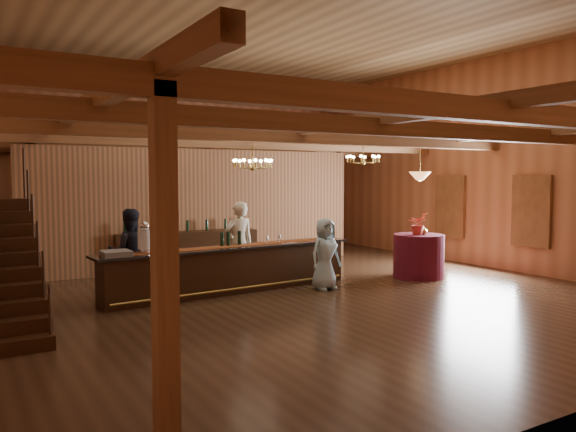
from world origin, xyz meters
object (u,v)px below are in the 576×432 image
raffle_drum (325,232)px  round_table (419,256)px  beverage_dispenser (145,238)px  pendant_lamp (420,176)px  floor_plant (268,239)px  staff_second (129,253)px  guest (325,254)px  bartender (239,243)px  backbar_shelf (188,251)px  chandelier_left (253,163)px  chandelier_right (363,159)px  tasting_bar (232,269)px

raffle_drum → round_table: bearing=-22.4°
beverage_dispenser → pendant_lamp: (6.35, -0.63, 1.17)m
floor_plant → staff_second: bearing=-148.7°
round_table → guest: (-2.71, -0.05, 0.24)m
bartender → raffle_drum: bearing=166.2°
backbar_shelf → staff_second: staff_second is taller
staff_second → pendant_lamp: bearing=175.8°
floor_plant → bartender: bearing=-128.6°
backbar_shelf → chandelier_left: (0.22, -3.22, 2.16)m
chandelier_right → pendant_lamp: size_ratio=0.89×
tasting_bar → backbar_shelf: (0.17, 3.02, 0.02)m
staff_second → backbar_shelf: bearing=-123.8°
chandelier_left → floor_plant: size_ratio=0.66×
chandelier_right → floor_plant: (-0.94, 3.13, -2.21)m
backbar_shelf → bartender: bearing=-74.8°
round_table → backbar_shelf: bearing=139.2°
chandelier_left → guest: bearing=-22.2°
chandelier_left → pendant_lamp: size_ratio=0.89×
staff_second → floor_plant: staff_second is taller
chandelier_right → pendant_lamp: (0.82, -1.11, -0.41)m
backbar_shelf → chandelier_right: 4.98m
chandelier_left → tasting_bar: bearing=153.2°
round_table → chandelier_right: chandelier_right is taller
backbar_shelf → bartender: 2.44m
floor_plant → chandelier_left: bearing=-122.6°
pendant_lamp → staff_second: pendant_lamp is taller
beverage_dispenser → backbar_shelf: beverage_dispenser is taller
chandelier_left → floor_plant: 4.86m
round_table → pendant_lamp: bearing=0.0°
raffle_drum → chandelier_right: chandelier_right is taller
backbar_shelf → guest: size_ratio=2.36×
raffle_drum → guest: size_ratio=0.23×
chandelier_left → backbar_shelf: bearing=93.9°
raffle_drum → chandelier_left: (-2.02, -0.34, 1.53)m
guest → round_table: bearing=-4.8°
bartender → guest: 1.95m
beverage_dispenser → staff_second: (-0.09, 0.75, -0.36)m
tasting_bar → round_table: bearing=-13.5°
chandelier_right → bartender: 3.75m
tasting_bar → chandelier_left: 2.22m
backbar_shelf → pendant_lamp: (4.35, -3.75, 1.90)m
round_table → bartender: bearing=161.3°
tasting_bar → guest: (1.80, -0.78, 0.27)m
floor_plant → chandelier_right: bearing=-73.4°
pendant_lamp → bartender: pendant_lamp is taller
beverage_dispenser → backbar_shelf: (2.01, 3.11, -0.73)m
chandelier_left → floor_plant: bearing=57.4°
tasting_bar → bartender: bearing=49.3°
beverage_dispenser → raffle_drum: (4.25, 0.23, -0.11)m
beverage_dispenser → chandelier_right: 5.77m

